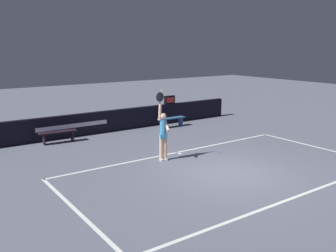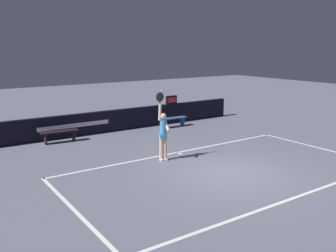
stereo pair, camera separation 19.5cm
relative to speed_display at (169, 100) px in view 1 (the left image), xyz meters
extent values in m
plane|color=slate|center=(-3.05, -7.71, -1.26)|extent=(60.00, 60.00, 0.00)
cube|color=white|center=(-3.05, -4.80, -1.26)|extent=(10.39, 0.11, 0.00)
cube|color=white|center=(-3.05, -10.19, -1.26)|extent=(10.39, 0.11, 0.00)
cube|color=white|center=(-8.24, -7.49, -1.26)|extent=(0.11, 5.51, 0.00)
cube|color=white|center=(2.14, -7.49, -1.26)|extent=(0.11, 5.51, 0.00)
cube|color=white|center=(-3.05, -4.95, -1.26)|extent=(0.11, 0.30, 0.00)
cube|color=black|center=(-3.05, 0.00, -0.74)|extent=(13.49, 0.25, 1.04)
cube|color=silver|center=(-5.46, -0.13, -0.72)|extent=(3.36, 0.01, 0.19)
cube|color=black|center=(0.00, 0.00, 0.00)|extent=(0.63, 0.16, 0.44)
cube|color=red|center=(0.00, -0.08, 0.00)|extent=(0.49, 0.01, 0.28)
cylinder|color=beige|center=(-3.97, -5.33, -0.82)|extent=(0.13, 0.13, 0.88)
cylinder|color=beige|center=(-4.12, -5.29, -0.82)|extent=(0.13, 0.13, 0.88)
cube|color=white|center=(-3.98, -5.35, -1.23)|extent=(0.16, 0.26, 0.07)
cube|color=white|center=(-4.13, -5.31, -1.23)|extent=(0.16, 0.26, 0.07)
cylinder|color=#3C8EC5|center=(-4.05, -5.31, -0.08)|extent=(0.23, 0.23, 0.62)
cube|color=#3C8EC5|center=(-4.05, -5.31, -0.35)|extent=(0.31, 0.28, 0.16)
sphere|color=beige|center=(-4.05, -5.31, 0.38)|extent=(0.23, 0.23, 0.23)
cylinder|color=beige|center=(-4.16, -5.28, 0.53)|extent=(0.15, 0.13, 0.59)
cylinder|color=beige|center=(-3.95, -5.40, 0.03)|extent=(0.24, 0.51, 0.37)
ellipsoid|color=black|center=(-4.16, -5.28, 1.07)|extent=(0.30, 0.11, 0.36)
cylinder|color=black|center=(-4.16, -5.28, 0.88)|extent=(0.03, 0.03, 0.18)
sphere|color=#C4D92C|center=(-4.26, -5.55, 1.32)|extent=(0.06, 0.06, 0.06)
cube|color=black|center=(-6.34, -0.69, -0.78)|extent=(1.62, 0.47, 0.05)
cube|color=black|center=(-6.95, -0.65, -1.02)|extent=(0.08, 0.32, 0.48)
cube|color=black|center=(-5.74, -0.73, -1.02)|extent=(0.08, 0.32, 0.48)
cube|color=#325B8E|center=(-0.52, -0.91, -0.80)|extent=(1.53, 0.38, 0.05)
cube|color=#325B8E|center=(-1.10, -0.90, -1.03)|extent=(0.06, 0.32, 0.47)
cube|color=#325B8E|center=(0.06, -0.91, -1.03)|extent=(0.06, 0.32, 0.47)
camera|label=1|loc=(-11.34, -15.97, 2.83)|focal=39.51mm
camera|label=2|loc=(-11.18, -16.08, 2.83)|focal=39.51mm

